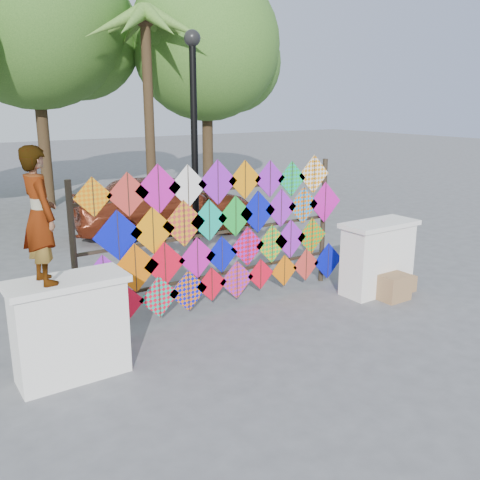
# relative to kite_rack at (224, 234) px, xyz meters

# --- Properties ---
(ground) EXTENTS (80.00, 80.00, 0.00)m
(ground) POSITION_rel_kite_rack_xyz_m (-0.10, -0.72, -1.24)
(ground) COLOR slate
(ground) RESTS_ON ground
(parapet_left) EXTENTS (1.40, 0.65, 1.28)m
(parapet_left) POSITION_rel_kite_rack_xyz_m (-2.80, -0.92, -0.59)
(parapet_left) COLOR white
(parapet_left) RESTS_ON ground
(parapet_right) EXTENTS (1.40, 0.65, 1.28)m
(parapet_right) POSITION_rel_kite_rack_xyz_m (2.60, -0.92, -0.59)
(parapet_right) COLOR white
(parapet_right) RESTS_ON ground
(kite_rack) EXTENTS (4.98, 0.24, 2.43)m
(kite_rack) POSITION_rel_kite_rack_xyz_m (0.00, 0.00, 0.00)
(kite_rack) COLOR black
(kite_rack) RESTS_ON ground
(tree_mid) EXTENTS (6.30, 5.60, 8.61)m
(tree_mid) POSITION_rel_kite_rack_xyz_m (0.01, 10.31, 4.53)
(tree_mid) COLOR #3F2E1B
(tree_mid) RESTS_ON ground
(tree_east) EXTENTS (5.40, 4.80, 7.42)m
(tree_east) POSITION_rel_kite_rack_xyz_m (4.99, 8.81, 3.74)
(tree_east) COLOR #3F2E1B
(tree_east) RESTS_ON ground
(palm_tree) EXTENTS (3.62, 3.62, 5.83)m
(palm_tree) POSITION_rel_kite_rack_xyz_m (2.10, 7.28, 3.71)
(palm_tree) COLOR #3F2E1B
(palm_tree) RESTS_ON ground
(vendor_woman) EXTENTS (0.43, 0.61, 1.57)m
(vendor_woman) POSITION_rel_kite_rack_xyz_m (-3.03, -0.92, 0.82)
(vendor_woman) COLOR #99999E
(vendor_woman) RESTS_ON parapet_left
(sedan) EXTENTS (4.78, 2.61, 1.54)m
(sedan) POSITION_rel_kite_rack_xyz_m (1.43, 5.12, -0.47)
(sedan) COLOR maroon
(sedan) RESTS_ON ground
(lamppost) EXTENTS (0.28, 0.28, 4.46)m
(lamppost) POSITION_rel_kite_rack_xyz_m (0.20, 1.28, 1.45)
(lamppost) COLOR black
(lamppost) RESTS_ON ground
(cardboard_box_near) EXTENTS (0.50, 0.45, 0.45)m
(cardboard_box_near) POSITION_rel_kite_rack_xyz_m (2.56, -1.32, -1.02)
(cardboard_box_near) COLOR #986849
(cardboard_box_near) RESTS_ON ground
(cardboard_box_far) EXTENTS (0.34, 0.31, 0.29)m
(cardboard_box_far) POSITION_rel_kite_rack_xyz_m (3.05, -1.17, -1.10)
(cardboard_box_far) COLOR #986849
(cardboard_box_far) RESTS_ON ground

